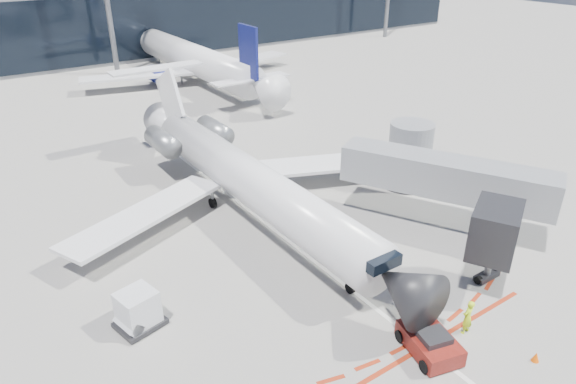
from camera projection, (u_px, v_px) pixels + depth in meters
ground at (284, 238)px, 32.07m from camera, size 260.00×260.00×0.00m
apron_centerline at (267, 224)px, 33.54m from camera, size 0.25×40.00×0.01m
apron_stop_bar at (424, 347)px, 23.59m from camera, size 14.00×0.25×0.01m
jet_bridge at (434, 174)px, 33.45m from camera, size 10.03×15.20×4.90m
regional_jet at (242, 175)px, 34.28m from camera, size 25.03×30.86×7.73m
pushback_tug at (430, 342)px, 23.10m from camera, size 2.57×4.76×1.21m
ramp_worker at (468, 317)px, 24.05m from camera, size 0.70×0.49×1.82m
uld_container at (138, 310)px, 24.40m from camera, size 2.44×2.21×1.98m
safety_cone_right at (536, 357)px, 22.70m from camera, size 0.34×0.34×0.48m
bg_airliner_1 at (191, 37)px, 64.58m from camera, size 33.51×35.48×10.84m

